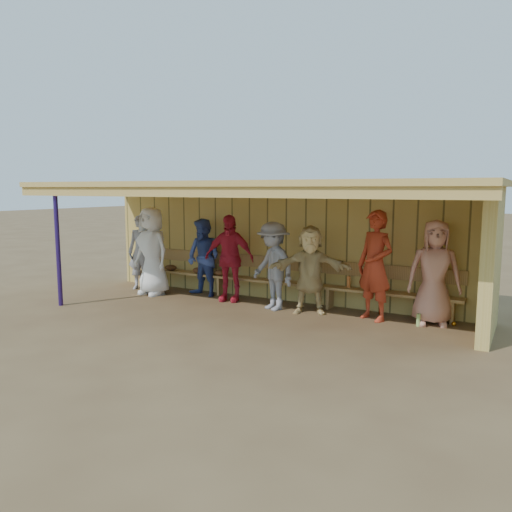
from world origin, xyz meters
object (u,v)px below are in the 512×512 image
(player_c, at_px, (204,258))
(player_h, at_px, (434,273))
(player_f, at_px, (310,270))
(player_g, at_px, (375,266))
(player_a, at_px, (142,252))
(player_b, at_px, (152,251))
(player_e, at_px, (273,266))
(bench, at_px, (274,276))
(player_d, at_px, (229,258))

(player_c, height_order, player_h, player_h)
(player_f, relative_size, player_g, 0.84)
(player_g, bearing_deg, player_a, -156.43)
(player_b, bearing_deg, player_e, 9.66)
(player_a, height_order, player_f, player_a)
(player_b, relative_size, bench, 0.26)
(player_b, bearing_deg, player_a, 159.42)
(player_b, distance_m, player_e, 3.02)
(player_d, height_order, player_e, player_d)
(player_a, xyz_separation_m, player_g, (5.60, -0.09, 0.12))
(player_g, bearing_deg, player_e, -149.72)
(player_b, relative_size, player_f, 1.16)
(player_b, xyz_separation_m, player_c, (1.11, 0.42, -0.12))
(player_d, relative_size, player_f, 1.09)
(player_c, distance_m, bench, 1.63)
(player_d, bearing_deg, player_f, -16.03)
(player_g, xyz_separation_m, bench, (-2.31, 0.50, -0.47))
(player_c, height_order, player_g, player_g)
(player_d, bearing_deg, player_e, -23.23)
(player_d, relative_size, player_g, 0.92)
(player_a, bearing_deg, player_h, -21.56)
(player_e, xyz_separation_m, bench, (-0.35, 0.70, -0.34))
(player_c, distance_m, player_f, 2.66)
(player_a, height_order, player_h, player_h)
(player_a, relative_size, player_d, 0.96)
(player_f, height_order, player_h, player_h)
(player_g, bearing_deg, player_b, -152.56)
(player_f, bearing_deg, player_d, 153.57)
(player_h, xyz_separation_m, bench, (-3.29, 0.31, -0.39))
(player_d, xyz_separation_m, player_f, (1.91, -0.14, -0.07))
(player_a, bearing_deg, player_g, -23.39)
(player_b, distance_m, player_f, 3.77)
(player_d, distance_m, player_g, 3.13)
(player_f, relative_size, player_h, 0.91)
(player_g, relative_size, bench, 0.26)
(player_c, bearing_deg, player_h, 9.49)
(player_c, height_order, player_e, player_e)
(player_b, height_order, player_h, player_b)
(player_e, bearing_deg, player_g, 30.50)
(player_a, distance_m, player_g, 5.60)
(player_b, height_order, player_d, player_b)
(player_e, relative_size, player_f, 1.03)
(player_b, xyz_separation_m, player_g, (4.98, 0.25, 0.02))
(player_c, bearing_deg, player_b, -150.10)
(player_c, xyz_separation_m, player_h, (4.86, 0.03, 0.06))
(player_b, xyz_separation_m, player_d, (1.85, 0.29, -0.06))
(player_a, xyz_separation_m, bench, (3.29, 0.41, -0.35))
(player_g, bearing_deg, bench, -167.71)
(player_a, height_order, player_b, player_b)
(player_f, bearing_deg, player_a, 155.31)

